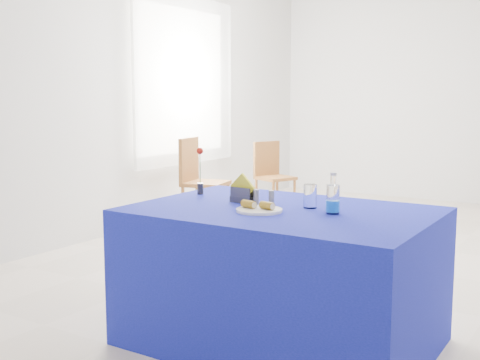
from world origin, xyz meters
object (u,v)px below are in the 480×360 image
(blue_table, at_px, (281,276))
(chair_win_b, at_px, (271,172))
(chair_win_a, at_px, (198,176))
(water_bottle, at_px, (333,200))
(plate, at_px, (259,210))

(blue_table, distance_m, chair_win_b, 3.92)
(chair_win_a, distance_m, chair_win_b, 1.19)
(chair_win_b, bearing_deg, water_bottle, -124.67)
(blue_table, xyz_separation_m, chair_win_a, (-2.20, 2.23, 0.17))
(plate, relative_size, chair_win_a, 0.26)
(water_bottle, xyz_separation_m, chair_win_b, (-2.26, 3.38, -0.34))
(chair_win_a, bearing_deg, plate, -150.31)
(blue_table, height_order, water_bottle, water_bottle)
(plate, distance_m, water_bottle, 0.39)
(water_bottle, height_order, chair_win_b, water_bottle)
(chair_win_b, bearing_deg, plate, -130.09)
(water_bottle, distance_m, chair_win_b, 4.08)
(water_bottle, bearing_deg, chair_win_b, 123.81)
(plate, xyz_separation_m, chair_win_a, (-2.14, 2.37, -0.22))
(blue_table, distance_m, chair_win_a, 3.14)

